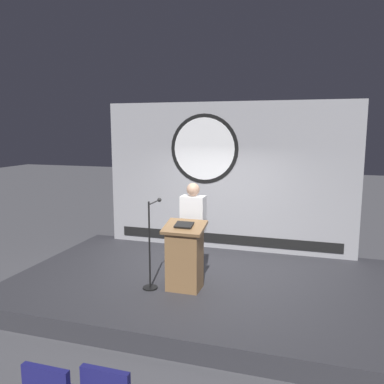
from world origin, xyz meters
TOP-DOWN VIEW (x-y plane):
  - ground_plane at (0.00, 0.00)m, footprint 40.00×40.00m
  - stage_platform at (0.00, 0.00)m, footprint 6.40×4.00m
  - banner_display at (-0.02, 1.85)m, footprint 5.27×0.12m
  - podium at (-0.15, -0.49)m, footprint 0.64×0.50m
  - speaker_person at (-0.16, -0.01)m, footprint 0.40×0.26m
  - microphone_stand at (-0.69, -0.58)m, footprint 0.24×0.60m

SIDE VIEW (x-z plane):
  - ground_plane at x=0.00m, z-range 0.00..0.00m
  - stage_platform at x=0.00m, z-range 0.00..0.30m
  - microphone_stand at x=-0.69m, z-range 0.09..1.52m
  - podium at x=-0.15m, z-range 0.29..1.38m
  - speaker_person at x=-0.16m, z-range 0.32..1.97m
  - banner_display at x=-0.02m, z-range 0.31..3.39m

